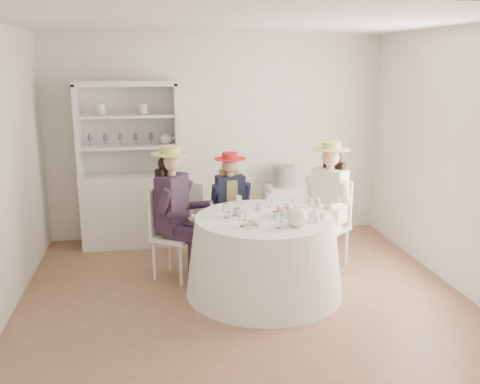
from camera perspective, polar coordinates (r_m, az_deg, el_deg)
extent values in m
plane|color=brown|center=(5.69, 0.17, -10.56)|extent=(4.50, 4.50, 0.00)
plane|color=white|center=(5.20, 0.19, 17.68)|extent=(4.50, 4.50, 0.00)
plane|color=silver|center=(7.24, -2.46, 5.85)|extent=(4.50, 0.00, 4.50)
plane|color=silver|center=(3.38, 5.80, -3.41)|extent=(4.50, 0.00, 4.50)
plane|color=silver|center=(5.39, -24.13, 1.92)|extent=(0.00, 4.50, 4.50)
plane|color=silver|center=(6.07, 21.66, 3.35)|extent=(0.00, 4.50, 4.50)
cone|color=white|center=(5.55, 2.59, -6.82)|extent=(1.62, 1.62, 0.79)
cylinder|color=white|center=(5.42, 2.64, -2.78)|extent=(1.42, 1.42, 0.02)
cube|color=silver|center=(7.10, -11.46, -1.85)|extent=(1.31, 0.65, 0.94)
cube|color=silver|center=(7.10, -11.81, 6.72)|extent=(1.24, 0.23, 1.15)
cube|color=silver|center=(6.85, -12.11, 11.27)|extent=(1.31, 0.65, 0.06)
cube|color=silver|center=(6.95, -16.88, 6.27)|extent=(0.11, 0.47, 1.15)
cube|color=silver|center=(6.89, -6.82, 6.71)|extent=(0.11, 0.47, 1.15)
cube|color=silver|center=(6.92, -11.79, 4.80)|extent=(1.22, 0.59, 0.03)
cube|color=silver|center=(6.87, -11.94, 7.98)|extent=(1.22, 0.59, 0.03)
sphere|color=white|center=(6.91, -7.92, 5.64)|extent=(0.15, 0.15, 0.15)
cube|color=silver|center=(7.36, 4.61, -2.03)|extent=(0.46, 0.46, 0.70)
cylinder|color=black|center=(7.24, 4.68, 1.72)|extent=(0.30, 0.30, 0.29)
cube|color=silver|center=(5.92, -6.95, -4.78)|extent=(0.58, 0.58, 0.04)
cylinder|color=silver|center=(5.79, -6.29, -7.75)|extent=(0.04, 0.04, 0.46)
cylinder|color=silver|center=(6.06, -4.70, -6.70)|extent=(0.04, 0.04, 0.46)
cylinder|color=silver|center=(5.95, -9.11, -7.22)|extent=(0.04, 0.04, 0.46)
cylinder|color=silver|center=(6.22, -7.44, -6.23)|extent=(0.04, 0.04, 0.46)
cube|color=silver|center=(5.93, -8.60, -1.94)|extent=(0.24, 0.35, 0.52)
cube|color=black|center=(5.82, -7.24, -1.13)|extent=(0.38, 0.43, 0.61)
cube|color=black|center=(5.76, -6.38, -4.43)|extent=(0.37, 0.31, 0.13)
cylinder|color=black|center=(5.79, -5.03, -7.58)|extent=(0.10, 0.10, 0.48)
cylinder|color=black|center=(5.60, -8.03, -0.97)|extent=(0.20, 0.18, 0.29)
cube|color=black|center=(5.91, -5.46, -3.91)|extent=(0.37, 0.31, 0.13)
cylinder|color=black|center=(5.95, -4.15, -6.98)|extent=(0.10, 0.10, 0.48)
cylinder|color=black|center=(5.96, -5.85, 0.00)|extent=(0.20, 0.18, 0.29)
cylinder|color=#D8A889|center=(5.75, -7.34, 2.00)|extent=(0.09, 0.09, 0.08)
sphere|color=#D8A889|center=(5.72, -7.37, 3.13)|extent=(0.20, 0.20, 0.20)
sphere|color=black|center=(5.75, -7.77, 3.01)|extent=(0.20, 0.20, 0.20)
cube|color=black|center=(5.82, -8.00, 0.65)|extent=(0.21, 0.26, 0.40)
cylinder|color=#D8C669|center=(5.71, -7.40, 4.07)|extent=(0.42, 0.42, 0.01)
cylinder|color=#D8C669|center=(5.70, -7.42, 4.48)|extent=(0.21, 0.21, 0.08)
cube|color=silver|center=(6.45, -1.01, -3.62)|extent=(0.41, 0.41, 0.04)
cylinder|color=silver|center=(6.35, -1.97, -5.94)|extent=(0.03, 0.03, 0.41)
cylinder|color=silver|center=(6.42, 0.62, -5.71)|extent=(0.03, 0.03, 0.41)
cylinder|color=silver|center=(6.62, -2.57, -5.11)|extent=(0.03, 0.03, 0.41)
cylinder|color=silver|center=(6.69, -0.09, -4.89)|extent=(0.03, 0.03, 0.41)
cube|color=silver|center=(6.54, -1.39, -1.10)|extent=(0.35, 0.07, 0.46)
cube|color=#171C2F|center=(6.38, -1.07, -0.62)|extent=(0.35, 0.22, 0.54)
cube|color=tan|center=(6.38, -1.07, -0.62)|extent=(0.15, 0.22, 0.46)
cube|color=#171C2F|center=(6.31, -1.50, -3.32)|extent=(0.15, 0.33, 0.11)
cylinder|color=#171C2F|center=(6.28, -1.19, -6.09)|extent=(0.09, 0.09, 0.43)
cylinder|color=#171C2F|center=(6.28, -2.68, -0.25)|extent=(0.10, 0.17, 0.26)
cube|color=#171C2F|center=(6.35, -0.03, -3.21)|extent=(0.15, 0.33, 0.11)
cylinder|color=#171C2F|center=(6.32, 0.28, -5.95)|extent=(0.09, 0.09, 0.43)
cylinder|color=#171C2F|center=(6.38, 0.69, -0.02)|extent=(0.10, 0.17, 0.26)
cylinder|color=#D8A889|center=(6.31, -1.08, 1.90)|extent=(0.08, 0.08, 0.07)
sphere|color=#D8A889|center=(6.29, -1.08, 2.81)|extent=(0.18, 0.18, 0.18)
sphere|color=tan|center=(6.33, -1.17, 2.76)|extent=(0.18, 0.18, 0.18)
cube|color=tan|center=(6.41, -1.24, 0.90)|extent=(0.23, 0.10, 0.35)
cylinder|color=red|center=(6.28, -1.08, 3.56)|extent=(0.37, 0.37, 0.01)
cylinder|color=red|center=(6.27, -1.09, 3.89)|extent=(0.19, 0.19, 0.07)
cube|color=silver|center=(6.27, 9.27, -3.82)|extent=(0.59, 0.59, 0.04)
cylinder|color=silver|center=(6.29, 7.08, -5.98)|extent=(0.04, 0.04, 0.46)
cylinder|color=silver|center=(6.13, 9.69, -6.63)|extent=(0.04, 0.04, 0.46)
cylinder|color=silver|center=(6.56, 8.71, -5.21)|extent=(0.04, 0.04, 0.46)
cylinder|color=silver|center=(6.40, 11.25, -5.80)|extent=(0.04, 0.04, 0.46)
cube|color=silver|center=(6.35, 10.26, -0.99)|extent=(0.28, 0.32, 0.52)
cube|color=white|center=(6.18, 9.51, -0.35)|extent=(0.40, 0.42, 0.61)
cube|color=white|center=(6.19, 7.94, -3.19)|extent=(0.36, 0.33, 0.13)
cylinder|color=white|center=(6.17, 7.10, -6.29)|extent=(0.10, 0.10, 0.48)
cylinder|color=white|center=(6.24, 7.64, 0.54)|extent=(0.20, 0.19, 0.29)
cube|color=white|center=(6.09, 9.43, -3.52)|extent=(0.36, 0.33, 0.13)
cylinder|color=white|center=(6.08, 8.59, -6.66)|extent=(0.10, 0.10, 0.48)
cylinder|color=white|center=(6.02, 11.08, -0.08)|extent=(0.20, 0.19, 0.29)
cylinder|color=#D8A889|center=(6.11, 9.63, 2.60)|extent=(0.09, 0.09, 0.08)
sphere|color=#D8A889|center=(6.09, 9.67, 3.66)|extent=(0.20, 0.20, 0.20)
sphere|color=black|center=(6.13, 9.89, 3.57)|extent=(0.20, 0.20, 0.20)
cube|color=black|center=(6.21, 9.97, 1.38)|extent=(0.23, 0.25, 0.40)
cylinder|color=#D8C669|center=(6.07, 9.70, 4.53)|extent=(0.42, 0.42, 0.01)
cylinder|color=#D8C669|center=(6.07, 9.72, 4.92)|extent=(0.21, 0.21, 0.08)
cube|color=silver|center=(6.53, -4.86, -3.13)|extent=(0.54, 0.54, 0.04)
cylinder|color=silver|center=(6.69, -3.03, -4.77)|extent=(0.04, 0.04, 0.44)
cylinder|color=silver|center=(6.80, -5.59, -4.50)|extent=(0.04, 0.04, 0.44)
cylinder|color=silver|center=(6.40, -4.01, -5.64)|extent=(0.04, 0.04, 0.44)
cylinder|color=silver|center=(6.52, -6.67, -5.34)|extent=(0.04, 0.04, 0.44)
cube|color=silver|center=(6.29, -5.52, -1.21)|extent=(0.36, 0.20, 0.50)
imported|color=white|center=(5.44, -0.33, -2.20)|extent=(0.11, 0.11, 0.07)
imported|color=white|center=(5.66, 2.01, -1.63)|extent=(0.07, 0.07, 0.06)
imported|color=white|center=(5.59, 5.06, -1.81)|extent=(0.12, 0.12, 0.07)
imported|color=white|center=(5.47, 4.81, -2.27)|extent=(0.21, 0.21, 0.05)
sphere|color=pink|center=(5.43, 5.22, -1.81)|extent=(0.06, 0.06, 0.06)
sphere|color=white|center=(5.45, 5.04, -1.73)|extent=(0.06, 0.06, 0.06)
sphere|color=pink|center=(5.46, 4.72, -1.69)|extent=(0.06, 0.06, 0.06)
sphere|color=white|center=(5.46, 4.38, -1.71)|extent=(0.06, 0.06, 0.06)
sphere|color=pink|center=(5.43, 4.16, -1.77)|extent=(0.06, 0.06, 0.06)
sphere|color=white|center=(5.40, 4.13, -1.87)|extent=(0.06, 0.06, 0.06)
sphere|color=pink|center=(5.37, 4.31, -1.95)|extent=(0.06, 0.06, 0.06)
sphere|color=white|center=(5.36, 4.64, -1.99)|extent=(0.06, 0.06, 0.06)
sphere|color=pink|center=(5.37, 4.98, -1.97)|extent=(0.06, 0.06, 0.06)
sphere|color=white|center=(5.39, 5.20, -1.91)|extent=(0.06, 0.06, 0.06)
sphere|color=white|center=(5.12, 6.15, -2.67)|extent=(0.20, 0.20, 0.20)
cylinder|color=white|center=(5.15, 7.47, -2.48)|extent=(0.12, 0.03, 0.10)
cylinder|color=white|center=(5.10, 6.18, -1.59)|extent=(0.04, 0.04, 0.02)
cylinder|color=white|center=(5.13, 1.48, -3.54)|extent=(0.23, 0.23, 0.01)
cube|color=beige|center=(5.10, 1.02, -3.39)|extent=(0.05, 0.04, 0.03)
cube|color=beige|center=(5.12, 1.48, -3.18)|extent=(0.06, 0.05, 0.03)
cube|color=beige|center=(5.15, 1.93, -3.23)|extent=(0.06, 0.06, 0.03)
cube|color=beige|center=(5.15, 1.21, -3.07)|extent=(0.06, 0.06, 0.03)
cube|color=beige|center=(5.10, 1.85, -3.41)|extent=(0.06, 0.06, 0.03)
cylinder|color=white|center=(5.34, 7.98, -2.97)|extent=(0.23, 0.23, 0.01)
cylinder|color=white|center=(5.32, 8.01, -2.23)|extent=(0.02, 0.02, 0.16)
cylinder|color=white|center=(5.30, 8.03, -1.42)|extent=(0.18, 0.18, 0.01)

